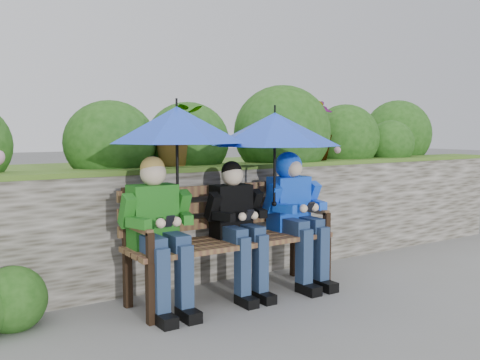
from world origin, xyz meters
TOP-DOWN VIEW (x-y plane):
  - ground at (0.00, 0.00)m, footprint 60.00×60.00m
  - garden_backdrop at (0.00, 1.59)m, footprint 8.00×2.87m
  - park_bench at (-0.07, 0.19)m, footprint 1.74×0.51m
  - boy_left at (-0.72, 0.10)m, footprint 0.52×0.60m
  - boy_middle at (-0.02, 0.11)m, footprint 0.48×0.55m
  - boy_right at (0.58, 0.11)m, footprint 0.52×0.63m
  - umbrella_left at (-0.54, 0.14)m, footprint 1.04×1.04m
  - umbrella_right at (0.33, 0.08)m, footprint 1.09×1.09m

SIDE VIEW (x-z plane):
  - ground at x=0.00m, z-range 0.00..0.00m
  - park_bench at x=-0.07m, z-range 0.06..0.98m
  - boy_middle at x=-0.02m, z-range 0.07..1.17m
  - garden_backdrop at x=0.00m, z-range -0.28..1.56m
  - boy_left at x=-0.72m, z-range 0.07..1.22m
  - boy_right at x=0.58m, z-range 0.11..1.27m
  - umbrella_right at x=0.33m, z-range 0.94..1.78m
  - umbrella_left at x=-0.54m, z-range 0.94..1.84m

